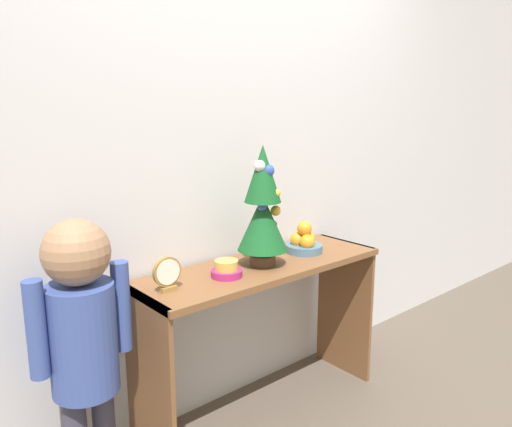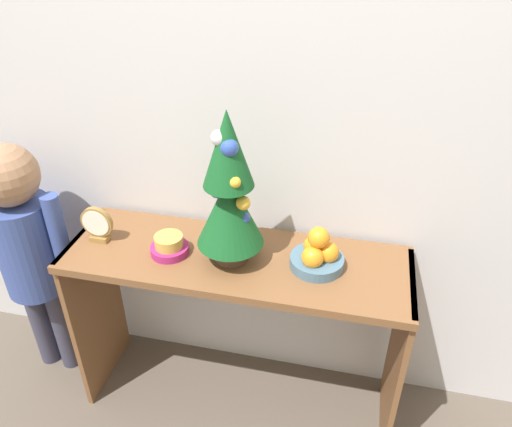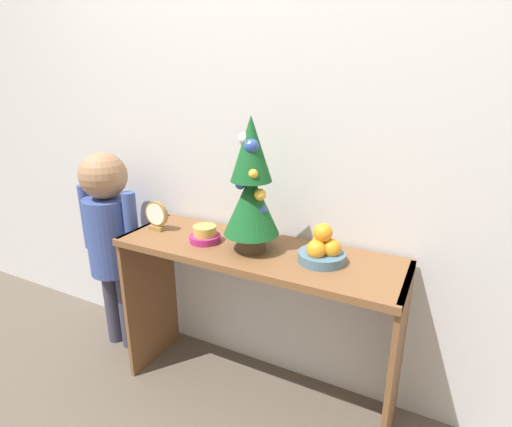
{
  "view_description": "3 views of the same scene",
  "coord_description": "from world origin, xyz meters",
  "px_view_note": "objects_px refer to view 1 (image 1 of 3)",
  "views": [
    {
      "loc": [
        -1.47,
        -1.45,
        1.47
      ],
      "look_at": [
        -0.01,
        0.24,
        0.99
      ],
      "focal_mm": 35.0,
      "sensor_mm": 36.0,
      "label": 1
    },
    {
      "loc": [
        0.38,
        -1.15,
        1.84
      ],
      "look_at": [
        0.07,
        0.24,
        0.93
      ],
      "focal_mm": 35.0,
      "sensor_mm": 36.0,
      "label": 2
    },
    {
      "loc": [
        0.71,
        -1.17,
        1.44
      ],
      "look_at": [
        -0.0,
        0.21,
        0.91
      ],
      "focal_mm": 28.0,
      "sensor_mm": 36.0,
      "label": 3
    }
  ],
  "objects_px": {
    "fruit_bowl": "(304,242)",
    "singing_bowl": "(227,270)",
    "child_figure": "(82,329)",
    "mini_tree": "(263,207)",
    "desk_clock": "(167,274)"
  },
  "relations": [
    {
      "from": "mini_tree",
      "to": "desk_clock",
      "type": "height_order",
      "value": "mini_tree"
    },
    {
      "from": "singing_bowl",
      "to": "child_figure",
      "type": "height_order",
      "value": "child_figure"
    },
    {
      "from": "fruit_bowl",
      "to": "desk_clock",
      "type": "xyz_separation_m",
      "value": [
        -0.8,
        -0.02,
        0.02
      ]
    },
    {
      "from": "singing_bowl",
      "to": "fruit_bowl",
      "type": "bearing_deg",
      "value": 4.51
    },
    {
      "from": "singing_bowl",
      "to": "mini_tree",
      "type": "bearing_deg",
      "value": 4.41
    },
    {
      "from": "fruit_bowl",
      "to": "child_figure",
      "type": "height_order",
      "value": "child_figure"
    },
    {
      "from": "fruit_bowl",
      "to": "singing_bowl",
      "type": "height_order",
      "value": "fruit_bowl"
    },
    {
      "from": "fruit_bowl",
      "to": "child_figure",
      "type": "xyz_separation_m",
      "value": [
        -1.15,
        -0.01,
        -0.11
      ]
    },
    {
      "from": "mini_tree",
      "to": "desk_clock",
      "type": "relative_size",
      "value": 3.93
    },
    {
      "from": "singing_bowl",
      "to": "child_figure",
      "type": "distance_m",
      "value": 0.63
    },
    {
      "from": "singing_bowl",
      "to": "desk_clock",
      "type": "distance_m",
      "value": 0.28
    },
    {
      "from": "fruit_bowl",
      "to": "mini_tree",
      "type": "bearing_deg",
      "value": -175.42
    },
    {
      "from": "mini_tree",
      "to": "desk_clock",
      "type": "distance_m",
      "value": 0.54
    },
    {
      "from": "mini_tree",
      "to": "fruit_bowl",
      "type": "xyz_separation_m",
      "value": [
        0.3,
        0.02,
        -0.22
      ]
    },
    {
      "from": "desk_clock",
      "to": "mini_tree",
      "type": "bearing_deg",
      "value": 0.09
    }
  ]
}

